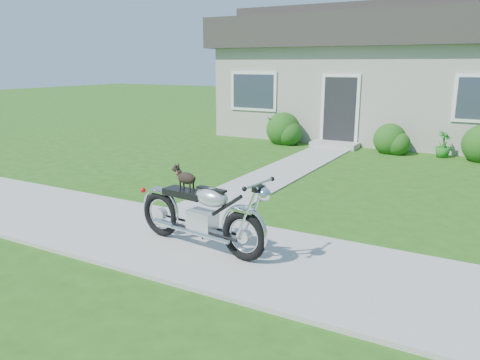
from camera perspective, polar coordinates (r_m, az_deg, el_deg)
name	(u,v)px	position (r m, az deg, el deg)	size (l,w,h in m)	color
ground	(240,254)	(6.41, 0.00, -9.04)	(80.00, 80.00, 0.00)	#235114
sidewalk	(240,253)	(6.40, 0.00, -8.87)	(24.00, 2.20, 0.04)	#9E9B93
walkway	(287,170)	(11.33, 5.73, 1.25)	(1.20, 8.00, 0.03)	#9E9B93
house	(411,74)	(17.38, 20.13, 12.07)	(12.60, 7.03, 4.50)	#B4B1A3
shrub_row	(403,139)	(14.00, 19.26, 4.72)	(8.17, 1.08, 1.08)	#1F4D14
potted_plant_left	(277,130)	(15.21, 4.55, 6.07)	(0.73, 0.64, 0.81)	#265015
potted_plant_right	(443,144)	(13.92, 23.55, 3.99)	(0.40, 0.40, 0.72)	#206F1E
motorcycle_with_dog	(202,214)	(6.36, -4.66, -4.10)	(2.22, 0.62, 1.11)	black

